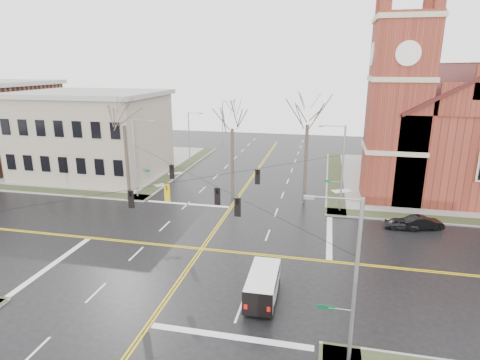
% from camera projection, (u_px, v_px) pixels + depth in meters
% --- Properties ---
extents(ground, '(120.00, 120.00, 0.00)m').
position_uv_depth(ground, '(202.00, 249.00, 33.75)').
color(ground, black).
rests_on(ground, ground).
extents(sidewalks, '(80.00, 80.00, 0.17)m').
position_uv_depth(sidewalks, '(202.00, 248.00, 33.72)').
color(sidewalks, gray).
rests_on(sidewalks, ground).
extents(road_markings, '(100.00, 100.00, 0.01)m').
position_uv_depth(road_markings, '(202.00, 249.00, 33.74)').
color(road_markings, gold).
rests_on(road_markings, ground).
extents(church, '(24.28, 27.48, 27.50)m').
position_uv_depth(church, '(452.00, 119.00, 49.59)').
color(church, maroon).
rests_on(church, ground).
extents(civic_building_a, '(18.00, 14.00, 11.00)m').
position_uv_depth(civic_building_a, '(93.00, 135.00, 55.52)').
color(civic_building_a, gray).
rests_on(civic_building_a, ground).
extents(signal_pole_ne, '(2.75, 0.22, 9.00)m').
position_uv_depth(signal_pole_ne, '(341.00, 166.00, 40.84)').
color(signal_pole_ne, gray).
rests_on(signal_pole_ne, ground).
extents(signal_pole_nw, '(2.75, 0.22, 9.00)m').
position_uv_depth(signal_pole_nw, '(136.00, 156.00, 45.50)').
color(signal_pole_nw, gray).
rests_on(signal_pole_nw, ground).
extents(signal_pole_se, '(2.75, 0.22, 9.00)m').
position_uv_depth(signal_pole_se, '(352.00, 280.00, 19.25)').
color(signal_pole_se, gray).
rests_on(signal_pole_se, ground).
extents(span_wires, '(23.02, 23.02, 0.03)m').
position_uv_depth(span_wires, '(200.00, 178.00, 32.03)').
color(span_wires, black).
rests_on(span_wires, ground).
extents(traffic_signals, '(8.21, 8.26, 1.30)m').
position_uv_depth(traffic_signals, '(197.00, 190.00, 31.61)').
color(traffic_signals, black).
rests_on(traffic_signals, ground).
extents(streetlight_north_a, '(2.30, 0.20, 8.00)m').
position_uv_depth(streetlight_north_a, '(190.00, 136.00, 60.98)').
color(streetlight_north_a, gray).
rests_on(streetlight_north_a, ground).
extents(streetlight_north_b, '(2.30, 0.20, 8.00)m').
position_uv_depth(streetlight_north_b, '(223.00, 119.00, 79.76)').
color(streetlight_north_b, gray).
rests_on(streetlight_north_b, ground).
extents(cargo_van, '(1.97, 4.88, 1.84)m').
position_uv_depth(cargo_van, '(263.00, 283.00, 26.43)').
color(cargo_van, white).
rests_on(cargo_van, ground).
extents(parked_car_a, '(3.09, 1.27, 1.05)m').
position_uv_depth(parked_car_a, '(401.00, 224.00, 37.71)').
color(parked_car_a, black).
rests_on(parked_car_a, ground).
extents(parked_car_b, '(4.00, 2.28, 1.25)m').
position_uv_depth(parked_car_b, '(422.00, 223.00, 37.72)').
color(parked_car_b, black).
rests_on(parked_car_b, ground).
extents(tree_nw_far, '(4.00, 4.00, 12.00)m').
position_uv_depth(tree_nw_far, '(124.00, 121.00, 46.09)').
color(tree_nw_far, '#332920').
rests_on(tree_nw_far, ground).
extents(tree_nw_near, '(4.00, 4.00, 11.80)m').
position_uv_depth(tree_nw_near, '(232.00, 124.00, 44.79)').
color(tree_nw_near, '#332920').
rests_on(tree_nw_near, ground).
extents(tree_ne, '(4.00, 4.00, 12.93)m').
position_uv_depth(tree_ne, '(308.00, 119.00, 42.61)').
color(tree_ne, '#332920').
rests_on(tree_ne, ground).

